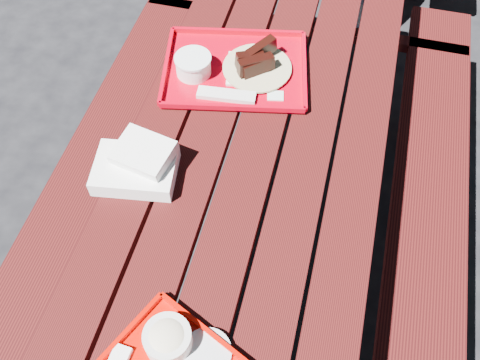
{
  "coord_description": "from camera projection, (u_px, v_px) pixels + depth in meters",
  "views": [
    {
      "loc": [
        0.19,
        -0.92,
        1.97
      ],
      "look_at": [
        0.0,
        -0.15,
        0.82
      ],
      "focal_mm": 40.0,
      "sensor_mm": 36.0,
      "label": 1
    }
  ],
  "objects": [
    {
      "name": "white_cloth",
      "position": [
        138.0,
        165.0,
        1.46
      ],
      "size": [
        0.24,
        0.2,
        0.09
      ],
      "color": "white",
      "rests_on": "picnic_table_near"
    },
    {
      "name": "ground",
      "position": [
        249.0,
        265.0,
        2.15
      ],
      "size": [
        60.0,
        60.0,
        0.0
      ],
      "primitive_type": "plane",
      "color": "black",
      "rests_on": "ground"
    },
    {
      "name": "picnic_table_near",
      "position": [
        252.0,
        189.0,
        1.69
      ],
      "size": [
        1.41,
        2.4,
        0.75
      ],
      "color": "#3E0D0C",
      "rests_on": "ground"
    },
    {
      "name": "far_tray",
      "position": [
        233.0,
        68.0,
        1.7
      ],
      "size": [
        0.51,
        0.43,
        0.08
      ],
      "color": "#B30013",
      "rests_on": "picnic_table_near"
    }
  ]
}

